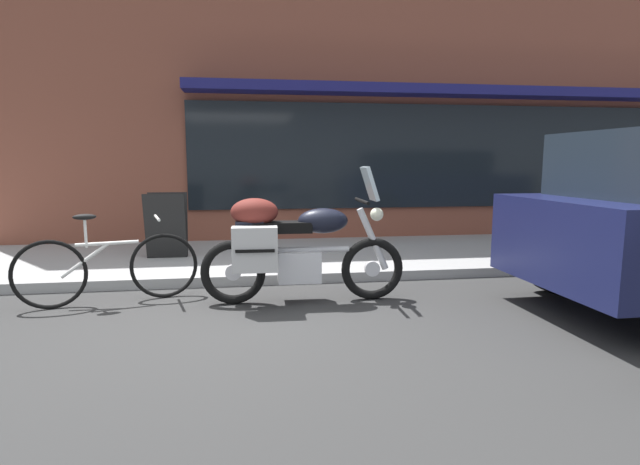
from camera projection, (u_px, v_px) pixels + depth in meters
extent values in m
plane|color=#2F2F2F|center=(231.00, 314.00, 4.75)|extent=(80.00, 80.00, 0.00)
cube|color=brown|center=(595.00, 79.00, 9.25)|extent=(21.36, 0.35, 5.98)
cube|color=black|center=(597.00, 157.00, 9.26)|extent=(14.96, 0.06, 1.80)
cube|color=navy|center=(610.00, 95.00, 8.88)|extent=(14.96, 0.60, 0.16)
torus|color=black|center=(372.00, 269.00, 5.24)|extent=(0.67, 0.11, 0.66)
cylinder|color=silver|center=(372.00, 269.00, 5.24)|extent=(0.16, 0.06, 0.16)
torus|color=black|center=(233.00, 272.00, 5.06)|extent=(0.67, 0.11, 0.66)
cylinder|color=silver|center=(233.00, 272.00, 5.06)|extent=(0.16, 0.06, 0.16)
cube|color=silver|center=(299.00, 266.00, 5.14)|extent=(0.45, 0.31, 0.32)
cylinder|color=silver|center=(304.00, 250.00, 5.12)|extent=(0.95, 0.08, 0.06)
ellipsoid|color=black|center=(323.00, 221.00, 5.10)|extent=(0.53, 0.29, 0.26)
cube|color=black|center=(282.00, 227.00, 5.06)|extent=(0.61, 0.26, 0.11)
cube|color=black|center=(250.00, 230.00, 5.02)|extent=(0.29, 0.23, 0.18)
cylinder|color=silver|center=(373.00, 239.00, 5.19)|extent=(0.35, 0.08, 0.67)
cylinder|color=black|center=(362.00, 201.00, 5.12)|extent=(0.05, 0.62, 0.04)
cube|color=silver|center=(370.00, 184.00, 5.10)|extent=(0.16, 0.32, 0.35)
sphere|color=#EAEACC|center=(377.00, 214.00, 5.16)|extent=(0.14, 0.14, 0.14)
cube|color=#B3B3B3|center=(255.00, 249.00, 4.81)|extent=(0.45, 0.21, 0.44)
cube|color=black|center=(255.00, 251.00, 4.71)|extent=(0.37, 0.03, 0.03)
ellipsoid|color=#591E19|center=(254.00, 212.00, 5.00)|extent=(0.49, 0.33, 0.28)
torus|color=black|center=(164.00, 266.00, 5.29)|extent=(0.69, 0.21, 0.70)
torus|color=black|center=(49.00, 275.00, 4.88)|extent=(0.69, 0.21, 0.70)
cylinder|color=silver|center=(107.00, 243.00, 5.05)|extent=(0.59, 0.18, 0.04)
cylinder|color=silver|center=(85.00, 260.00, 4.99)|extent=(0.46, 0.15, 0.34)
cylinder|color=silver|center=(85.00, 233.00, 4.95)|extent=(0.03, 0.03, 0.30)
ellipsoid|color=black|center=(84.00, 217.00, 4.93)|extent=(0.24, 0.15, 0.06)
cylinder|color=silver|center=(157.00, 218.00, 5.20)|extent=(0.15, 0.47, 0.03)
cylinder|color=black|center=(558.00, 264.00, 5.50)|extent=(0.66, 0.23, 0.66)
cube|color=black|center=(165.00, 226.00, 6.80)|extent=(0.55, 0.19, 0.90)
cube|color=black|center=(168.00, 224.00, 7.02)|extent=(0.55, 0.19, 0.90)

